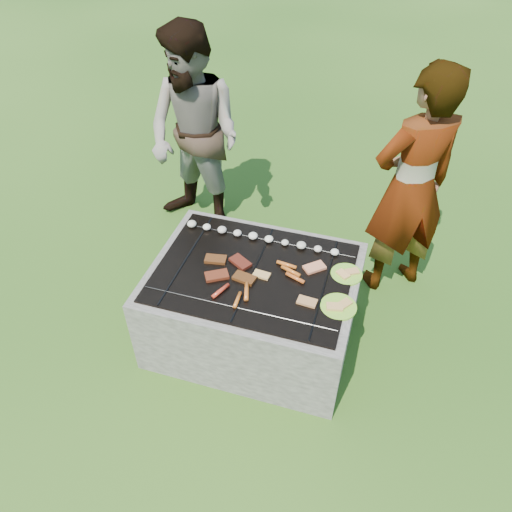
{
  "coord_description": "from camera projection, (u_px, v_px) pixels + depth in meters",
  "views": [
    {
      "loc": [
        0.68,
        -2.16,
        2.76
      ],
      "look_at": [
        0.0,
        0.05,
        0.7
      ],
      "focal_mm": 35.0,
      "sensor_mm": 36.0,
      "label": 1
    }
  ],
  "objects": [
    {
      "name": "bystander",
      "position": [
        195.0,
        137.0,
        3.92
      ],
      "size": [
        0.99,
        0.87,
        1.71
      ],
      "primitive_type": "imported",
      "rotation": [
        0.0,
        0.0,
        -0.32
      ],
      "color": "gray",
      "rests_on": "ground"
    },
    {
      "name": "mushrooms",
      "position": [
        257.0,
        237.0,
        3.35
      ],
      "size": [
        1.06,
        0.06,
        0.04
      ],
      "color": "beige",
      "rests_on": "fire_pit"
    },
    {
      "name": "plate_far",
      "position": [
        347.0,
        274.0,
        3.11
      ],
      "size": [
        0.2,
        0.2,
        0.03
      ],
      "color": "#B2E536",
      "rests_on": "fire_pit"
    },
    {
      "name": "plate_near",
      "position": [
        338.0,
        306.0,
        2.9
      ],
      "size": [
        0.26,
        0.26,
        0.03
      ],
      "color": "#A9D332",
      "rests_on": "fire_pit"
    },
    {
      "name": "bread_on_grate",
      "position": [
        300.0,
        279.0,
        3.06
      ],
      "size": [
        0.43,
        0.41,
        0.02
      ],
      "color": "#F7DF7E",
      "rests_on": "fire_pit"
    },
    {
      "name": "cook",
      "position": [
        411.0,
        188.0,
        3.37
      ],
      "size": [
        0.75,
        0.7,
        1.73
      ],
      "primitive_type": "imported",
      "rotation": [
        0.0,
        0.0,
        3.76
      ],
      "color": "#A89C8C",
      "rests_on": "ground"
    },
    {
      "name": "pork_slabs",
      "position": [
        229.0,
        269.0,
        3.13
      ],
      "size": [
        0.38,
        0.3,
        0.02
      ],
      "color": "brown",
      "rests_on": "fire_pit"
    },
    {
      "name": "sausages",
      "position": [
        263.0,
        282.0,
        3.03
      ],
      "size": [
        0.5,
        0.46,
        0.03
      ],
      "color": "#D75123",
      "rests_on": "fire_pit"
    },
    {
      "name": "fire_pit",
      "position": [
        254.0,
        307.0,
        3.34
      ],
      "size": [
        1.3,
        1.0,
        0.62
      ],
      "color": "gray",
      "rests_on": "ground"
    },
    {
      "name": "lawn",
      "position": [
        254.0,
        334.0,
        3.53
      ],
      "size": [
        60.0,
        60.0,
        0.0
      ],
      "primitive_type": "plane",
      "color": "#1F4711",
      "rests_on": "ground"
    }
  ]
}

